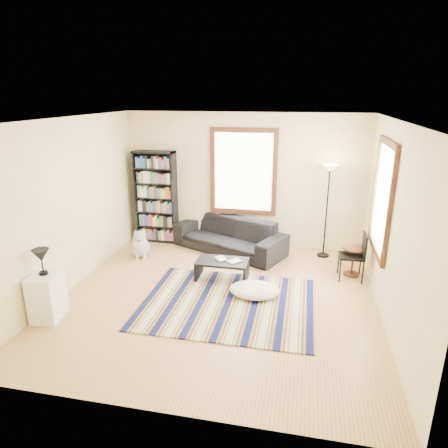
% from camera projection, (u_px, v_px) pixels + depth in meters
% --- Properties ---
extents(floor, '(5.00, 5.00, 0.10)m').
position_uv_depth(floor, '(218.00, 301.00, 6.47)').
color(floor, tan).
rests_on(floor, ground).
extents(ceiling, '(5.00, 5.00, 0.10)m').
position_uv_depth(ceiling, '(217.00, 116.00, 5.57)').
color(ceiling, white).
rests_on(ceiling, floor).
extents(wall_back, '(5.00, 0.10, 2.80)m').
position_uv_depth(wall_back, '(244.00, 181.00, 8.39)').
color(wall_back, '#F5E4A5').
rests_on(wall_back, floor).
extents(wall_front, '(5.00, 0.10, 2.80)m').
position_uv_depth(wall_front, '(157.00, 295.00, 3.65)').
color(wall_front, '#F5E4A5').
rests_on(wall_front, floor).
extents(wall_left, '(0.10, 5.00, 2.80)m').
position_uv_depth(wall_left, '(65.00, 206.00, 6.51)').
color(wall_left, '#F5E4A5').
rests_on(wall_left, floor).
extents(wall_right, '(0.10, 5.00, 2.80)m').
position_uv_depth(wall_right, '(397.00, 226.00, 5.53)').
color(wall_right, '#F5E4A5').
rests_on(wall_right, floor).
extents(window_back, '(1.20, 0.06, 1.60)m').
position_uv_depth(window_back, '(243.00, 172.00, 8.25)').
color(window_back, white).
rests_on(window_back, wall_back).
extents(window_right, '(0.06, 1.20, 1.60)m').
position_uv_depth(window_right, '(383.00, 198.00, 6.23)').
color(window_right, white).
rests_on(window_right, wall_right).
extents(rug, '(2.69, 2.15, 0.02)m').
position_uv_depth(rug, '(228.00, 303.00, 6.28)').
color(rug, '#0C133C').
rests_on(rug, floor).
extents(sofa, '(2.52, 1.82, 0.69)m').
position_uv_depth(sofa, '(229.00, 235.00, 8.30)').
color(sofa, black).
rests_on(sofa, floor).
extents(bookshelf, '(0.90, 0.30, 2.00)m').
position_uv_depth(bookshelf, '(156.00, 197.00, 8.67)').
color(bookshelf, black).
rests_on(bookshelf, floor).
extents(coffee_table, '(0.93, 0.55, 0.36)m').
position_uv_depth(coffee_table, '(222.00, 270.00, 7.05)').
color(coffee_table, black).
rests_on(coffee_table, floor).
extents(book_a, '(0.28, 0.27, 0.02)m').
position_uv_depth(book_a, '(217.00, 260.00, 7.01)').
color(book_a, beige).
rests_on(book_a, coffee_table).
extents(book_b, '(0.28, 0.28, 0.02)m').
position_uv_depth(book_b, '(231.00, 260.00, 7.01)').
color(book_b, beige).
rests_on(book_b, coffee_table).
extents(floor_cushion, '(0.92, 0.75, 0.20)m').
position_uv_depth(floor_cushion, '(255.00, 290.00, 6.50)').
color(floor_cushion, white).
rests_on(floor_cushion, floor).
extents(floor_lamp, '(0.35, 0.35, 1.86)m').
position_uv_depth(floor_lamp, '(326.00, 212.00, 7.84)').
color(floor_lamp, black).
rests_on(floor_lamp, floor).
extents(side_table, '(0.50, 0.50, 0.54)m').
position_uv_depth(side_table, '(353.00, 261.00, 7.19)').
color(side_table, '#462411').
rests_on(side_table, floor).
extents(folding_chair, '(0.42, 0.40, 0.86)m').
position_uv_depth(folding_chair, '(352.00, 256.00, 7.00)').
color(folding_chair, black).
rests_on(folding_chair, floor).
extents(white_cabinet, '(0.44, 0.55, 0.70)m').
position_uv_depth(white_cabinet, '(47.00, 296.00, 5.79)').
color(white_cabinet, white).
rests_on(white_cabinet, floor).
extents(table_lamp, '(0.29, 0.29, 0.38)m').
position_uv_depth(table_lamp, '(42.00, 262.00, 5.62)').
color(table_lamp, black).
rests_on(table_lamp, white_cabinet).
extents(dog, '(0.63, 0.72, 0.60)m').
position_uv_depth(dog, '(140.00, 242.00, 8.03)').
color(dog, '#B7B7B7').
rests_on(dog, floor).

